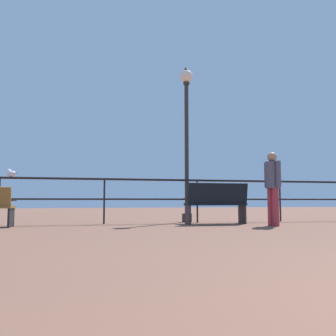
# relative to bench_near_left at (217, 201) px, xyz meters

# --- Properties ---
(pier_railing) EXTENTS (18.86, 0.05, 1.10)m
(pier_railing) POSITION_rel_bench_near_left_xyz_m (-0.25, 0.71, 0.28)
(pier_railing) COLOR black
(pier_railing) RESTS_ON ground_plane
(bench_near_left) EXTENTS (1.47, 0.61, 0.97)m
(bench_near_left) POSITION_rel_bench_near_left_xyz_m (0.00, 0.00, 0.00)
(bench_near_left) COLOR black
(bench_near_left) RESTS_ON ground_plane
(lamppost_center) EXTENTS (0.35, 0.35, 4.19)m
(lamppost_center) POSITION_rel_bench_near_left_xyz_m (-0.43, 1.04, 2.01)
(lamppost_center) COLOR #2F2C26
(lamppost_center) RESTS_ON ground_plane
(person_by_bench) EXTENTS (0.31, 0.52, 1.63)m
(person_by_bench) POSITION_rel_bench_near_left_xyz_m (0.95, -0.96, 0.40)
(person_by_bench) COLOR #A32E38
(person_by_bench) RESTS_ON ground_plane
(seagull_on_rail) EXTENTS (0.30, 0.33, 0.19)m
(seagull_on_rail) POSITION_rel_bench_near_left_xyz_m (-4.72, 0.73, 0.64)
(seagull_on_rail) COLOR white
(seagull_on_rail) RESTS_ON pier_railing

